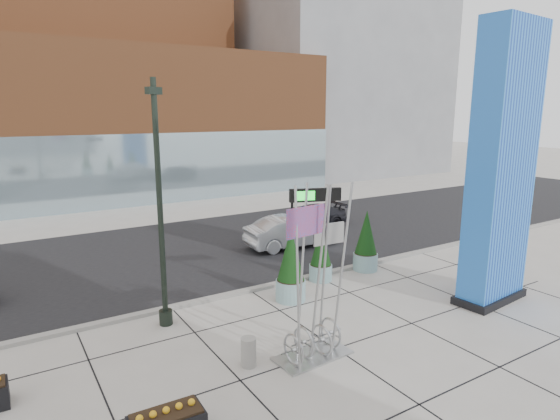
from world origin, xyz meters
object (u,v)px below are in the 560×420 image
overhead_street_sign (308,203)px  car_silver_mid (292,232)px  lamp_post (161,230)px  concrete_bollard (249,352)px  blue_pylon (501,172)px  public_art_sculpture (314,313)px

overhead_street_sign → car_silver_mid: overhead_street_sign is taller
overhead_street_sign → car_silver_mid: (2.78, 5.20, -2.58)m
lamp_post → overhead_street_sign: bearing=-2.2°
concrete_bollard → car_silver_mid: size_ratio=0.17×
blue_pylon → overhead_street_sign: size_ratio=2.40×
lamp_post → blue_pylon: bearing=-21.8°
overhead_street_sign → car_silver_mid: bearing=81.5°
car_silver_mid → public_art_sculpture: bearing=153.6°
overhead_street_sign → lamp_post: bearing=-162.6°
public_art_sculpture → car_silver_mid: (5.24, 9.00, -0.48)m
lamp_post → public_art_sculpture: lamp_post is taller
public_art_sculpture → overhead_street_sign: 4.99m
lamp_post → public_art_sculpture: 5.18m
lamp_post → car_silver_mid: bearing=32.1°
concrete_bollard → overhead_street_sign: size_ratio=0.20×
blue_pylon → concrete_bollard: 10.15m
overhead_street_sign → public_art_sculpture: bearing=-103.3°
overhead_street_sign → concrete_bollard: bearing=-122.0°
public_art_sculpture → overhead_street_sign: size_ratio=1.22×
concrete_bollard → car_silver_mid: 10.99m
blue_pylon → concrete_bollard: size_ratio=12.03×
concrete_bollard → car_silver_mid: (6.94, 8.51, 0.37)m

